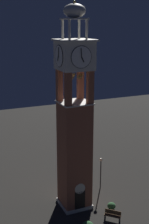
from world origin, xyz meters
TOP-DOWN VIEW (x-y plane):
  - ground at (0.00, 0.00)m, footprint 80.00×80.00m
  - clock_tower at (0.00, -0.00)m, footprint 3.35×3.35m
  - park_bench at (2.34, -3.83)m, footprint 1.44×1.44m
  - lamp_post at (4.13, 2.10)m, footprint 0.36×0.36m
  - trash_bin at (0.43, 3.62)m, footprint 0.52×0.52m
  - shrub_left_of_tower at (3.15, -2.20)m, footprint 0.84×0.84m

SIDE VIEW (x-z plane):
  - ground at x=0.00m, z-range 0.00..0.00m
  - shrub_left_of_tower at x=3.15m, z-range 0.00..0.67m
  - trash_bin at x=0.43m, z-range 0.00..0.80m
  - park_bench at x=2.34m, z-range 0.01..0.96m
  - lamp_post at x=4.13m, z-range 0.73..4.39m
  - clock_tower at x=0.00m, z-range -1.64..18.52m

